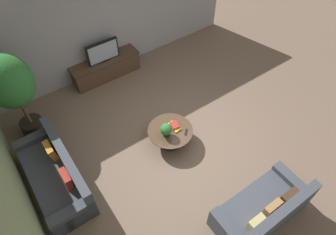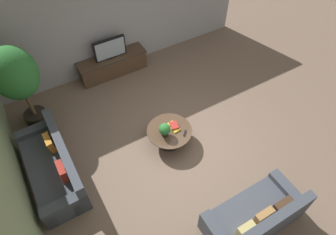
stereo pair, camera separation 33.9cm
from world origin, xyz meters
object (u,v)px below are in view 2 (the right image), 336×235
(coffee_table, at_px, (169,134))
(potted_palm_tall, at_px, (16,77))
(potted_plant_tabletop, at_px, (165,130))
(media_console, at_px, (113,65))
(couch_near_entry, at_px, (255,217))
(television, at_px, (110,49))
(couch_by_wall, at_px, (54,167))

(coffee_table, xyz_separation_m, potted_palm_tall, (-2.39, 2.08, 1.13))
(coffee_table, relative_size, potted_plant_tabletop, 2.94)
(media_console, xyz_separation_m, couch_near_entry, (0.49, -5.16, 0.01))
(potted_palm_tall, bearing_deg, television, 17.07)
(television, relative_size, coffee_table, 0.87)
(coffee_table, height_order, couch_near_entry, couch_near_entry)
(potted_palm_tall, bearing_deg, couch_near_entry, -58.38)
(couch_by_wall, relative_size, couch_near_entry, 1.20)
(television, bearing_deg, potted_plant_tabletop, -90.41)
(television, bearing_deg, potted_palm_tall, -162.93)
(couch_near_entry, bearing_deg, media_console, -84.59)
(media_console, xyz_separation_m, television, (-0.00, -0.00, 0.53))
(media_console, distance_m, television, 0.53)
(coffee_table, height_order, potted_palm_tall, potted_palm_tall)
(media_console, bearing_deg, couch_by_wall, -134.55)
(media_console, xyz_separation_m, coffee_table, (0.13, -2.78, 0.00))
(media_console, xyz_separation_m, couch_by_wall, (-2.30, -2.34, 0.00))
(media_console, relative_size, coffee_table, 1.88)
(media_console, distance_m, potted_plant_tabletop, 2.86)
(couch_by_wall, bearing_deg, media_console, 135.45)
(media_console, distance_m, coffee_table, 2.78)
(media_console, relative_size, potted_plant_tabletop, 5.53)
(media_console, bearing_deg, potted_palm_tall, -162.89)
(coffee_table, distance_m, potted_plant_tabletop, 0.35)
(coffee_table, bearing_deg, couch_by_wall, 169.62)
(media_console, distance_m, couch_near_entry, 5.18)
(couch_by_wall, distance_m, potted_plant_tabletop, 2.36)
(media_console, distance_m, potted_palm_tall, 2.62)
(television, relative_size, potted_plant_tabletop, 2.55)
(couch_by_wall, bearing_deg, potted_palm_tall, 178.64)
(couch_near_entry, xyz_separation_m, potted_plant_tabletop, (-0.51, 2.32, 0.31))
(media_console, height_order, potted_palm_tall, potted_palm_tall)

